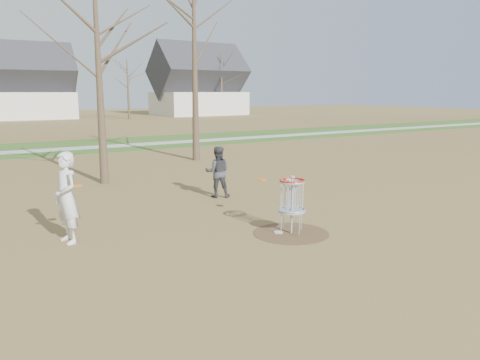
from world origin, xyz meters
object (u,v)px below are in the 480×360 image
player_standing (66,198)px  player_throwing (218,172)px  disc_grounded (278,232)px  disc_golf_basket (292,196)px

player_standing → player_throwing: size_ratio=1.25×
disc_grounded → disc_golf_basket: 0.94m
player_standing → player_throwing: bearing=101.2°
disc_grounded → disc_golf_basket: disc_golf_basket is taller
player_standing → disc_golf_basket: 5.08m
player_standing → disc_golf_basket: bearing=53.0°
player_standing → disc_golf_basket: size_ratio=1.51×
disc_grounded → disc_golf_basket: (0.25, -0.18, 0.89)m
player_standing → player_throwing: (5.05, 2.23, -0.20)m
player_throwing → player_standing: bearing=50.8°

